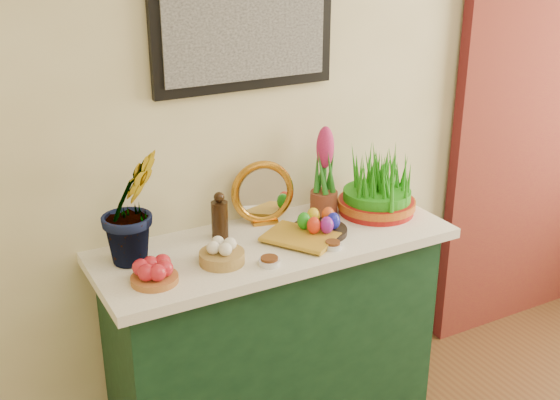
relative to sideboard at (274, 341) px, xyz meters
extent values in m
cube|color=beige|center=(0.27, 0.25, 0.93)|extent=(4.00, 0.04, 2.70)
cube|color=black|center=(0.00, 0.23, 1.27)|extent=(0.74, 0.03, 0.54)
cube|color=#A5A5A5|center=(0.00, 0.21, 1.27)|extent=(0.66, 0.01, 0.46)
cube|color=#4F0E1A|center=(1.52, 0.20, 0.72)|extent=(0.90, 0.06, 2.30)
cube|color=#15391F|center=(0.00, 0.00, 0.00)|extent=(1.30, 0.45, 0.85)
cube|color=white|center=(0.00, 0.00, 0.45)|extent=(1.40, 0.55, 0.04)
imported|color=#267D22|center=(-0.52, 0.08, 0.74)|extent=(0.32, 0.29, 0.55)
cylinder|color=#A25D2A|center=(-0.52, -0.11, 0.48)|extent=(0.18, 0.18, 0.02)
cylinder|color=#AE8A46|center=(-0.26, -0.09, 0.49)|extent=(0.20, 0.20, 0.04)
cylinder|color=black|center=(-0.18, 0.11, 0.54)|extent=(0.06, 0.06, 0.15)
sphere|color=black|center=(-0.18, 0.11, 0.63)|extent=(0.04, 0.04, 0.04)
cube|color=#BE7D21|center=(0.04, 0.15, 0.47)|extent=(0.11, 0.07, 0.02)
torus|color=#BE7D21|center=(0.04, 0.16, 0.59)|extent=(0.27, 0.11, 0.26)
cylinder|color=silver|center=(0.04, 0.16, 0.59)|extent=(0.20, 0.07, 0.20)
imported|color=#AF811F|center=(0.00, -0.12, 0.48)|extent=(0.29, 0.31, 0.04)
cylinder|color=silver|center=(-0.12, -0.18, 0.48)|extent=(0.08, 0.08, 0.02)
cylinder|color=#592D14|center=(-0.12, -0.18, 0.49)|extent=(0.06, 0.06, 0.01)
cylinder|color=silver|center=(0.16, -0.18, 0.47)|extent=(0.07, 0.07, 0.02)
cylinder|color=#592D14|center=(0.16, -0.18, 0.49)|extent=(0.06, 0.06, 0.01)
cylinder|color=black|center=(0.18, -0.04, 0.48)|extent=(0.26, 0.26, 0.02)
ellipsoid|color=red|center=(0.14, -0.07, 0.52)|extent=(0.05, 0.05, 0.07)
ellipsoid|color=#191FB3|center=(0.22, -0.07, 0.52)|extent=(0.05, 0.05, 0.07)
ellipsoid|color=yellow|center=(0.18, 0.00, 0.52)|extent=(0.05, 0.05, 0.07)
ellipsoid|color=#21961B|center=(0.12, -0.02, 0.52)|extent=(0.05, 0.05, 0.07)
ellipsoid|color=#E34F1A|center=(0.24, -0.02, 0.52)|extent=(0.05, 0.05, 0.07)
ellipsoid|color=#851B97|center=(0.18, -0.10, 0.52)|extent=(0.05, 0.05, 0.07)
cylinder|color=brown|center=(0.31, 0.13, 0.51)|extent=(0.11, 0.11, 0.09)
ellipsoid|color=#D52A66|center=(0.31, 0.13, 0.75)|extent=(0.07, 0.07, 0.18)
cylinder|color=#9D1310|center=(0.50, 0.03, 0.49)|extent=(0.31, 0.31, 0.06)
cylinder|color=#A01F10|center=(0.50, 0.03, 0.51)|extent=(0.33, 0.33, 0.03)
camera|label=1|loc=(-1.16, -2.17, 1.62)|focal=45.00mm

